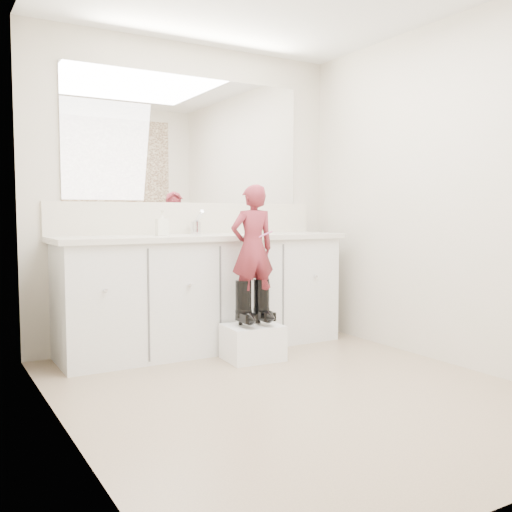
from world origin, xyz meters
TOP-DOWN VIEW (x-y plane):
  - floor at (0.00, 0.00)m, footprint 3.00×3.00m
  - wall_back at (0.00, 1.50)m, footprint 2.60×0.00m
  - wall_left at (-1.30, 0.00)m, footprint 0.00×3.00m
  - wall_right at (1.30, 0.00)m, footprint 0.00×3.00m
  - vanity_cabinet at (0.00, 1.23)m, footprint 2.20×0.55m
  - countertop at (0.00, 1.21)m, footprint 2.28×0.58m
  - backsplash at (0.00, 1.49)m, footprint 2.28×0.03m
  - mirror at (0.00, 1.49)m, footprint 2.00×0.02m
  - faucet at (0.00, 1.38)m, footprint 0.08×0.08m
  - cup at (0.48, 1.22)m, footprint 0.13×0.13m
  - soap_bottle at (-0.34, 1.23)m, footprint 0.09×0.09m
  - step_stool at (0.16, 0.75)m, footprint 0.42×0.36m
  - boot_left at (0.08, 0.75)m, footprint 0.14×0.23m
  - boot_right at (0.23, 0.75)m, footprint 0.14×0.23m
  - toddler at (0.16, 0.75)m, footprint 0.34×0.24m
  - toothbrush at (0.23, 0.71)m, footprint 0.14×0.02m

SIDE VIEW (x-z plane):
  - floor at x=0.00m, z-range 0.00..0.00m
  - step_stool at x=0.16m, z-range 0.00..0.25m
  - boot_left at x=0.08m, z-range 0.25..0.58m
  - boot_right at x=0.23m, z-range 0.25..0.58m
  - vanity_cabinet at x=0.00m, z-range 0.00..0.85m
  - toddler at x=0.16m, z-range 0.35..1.26m
  - countertop at x=0.00m, z-range 0.85..0.89m
  - toothbrush at x=0.23m, z-range 0.87..0.93m
  - faucet at x=0.00m, z-range 0.89..0.99m
  - cup at x=0.48m, z-range 0.89..1.00m
  - soap_bottle at x=-0.34m, z-range 0.89..1.08m
  - backsplash at x=0.00m, z-range 0.89..1.14m
  - wall_back at x=0.00m, z-range -0.10..2.50m
  - wall_left at x=-1.30m, z-range -0.30..2.70m
  - wall_right at x=1.30m, z-range -0.30..2.70m
  - mirror at x=0.00m, z-range 1.14..2.14m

